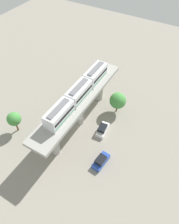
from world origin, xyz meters
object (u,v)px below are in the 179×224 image
object	(u,v)px
train	(79,92)
tree_near_viaduct	(14,119)
tree_mid_lot	(118,101)
parked_car_blue	(101,161)
parked_car_white	(103,129)

from	to	relation	value
train	tree_near_viaduct	size ratio (longest dim) A/B	3.81
train	tree_mid_lot	bearing A→B (deg)	-129.09
parked_car_blue	tree_near_viaduct	size ratio (longest dim) A/B	0.81
parked_car_blue	tree_near_viaduct	xyz separation A→B (m)	(20.29, 2.15, 3.07)
tree_near_viaduct	parked_car_blue	bearing A→B (deg)	-173.95
parked_car_white	tree_mid_lot	size ratio (longest dim) A/B	0.79
train	parked_car_blue	size ratio (longest dim) A/B	4.70
parked_car_blue	parked_car_white	world-z (taller)	same
parked_car_white	tree_near_viaduct	bearing A→B (deg)	23.25
parked_car_blue	tree_near_viaduct	bearing A→B (deg)	11.75
parked_car_white	tree_mid_lot	world-z (taller)	tree_mid_lot
parked_car_white	tree_mid_lot	bearing A→B (deg)	-95.62
parked_car_blue	tree_mid_lot	bearing A→B (deg)	-70.94
tree_mid_lot	train	bearing A→B (deg)	50.91
train	parked_car_white	distance (m)	10.31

